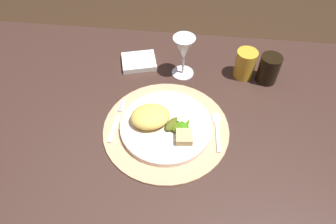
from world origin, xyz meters
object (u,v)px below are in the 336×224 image
Objects in this scene: dinner_plate at (166,126)px; wine_glass at (184,50)px; dining_table at (147,137)px; spoon at (217,124)px; napkin at (139,62)px; fork at (116,122)px; dark_tumbler at (269,69)px; amber_tumbler at (245,64)px.

dinner_plate is 1.80× the size of wine_glass.
dinner_plate is (0.07, -0.07, 0.16)m from dining_table.
dinner_plate is 1.85× the size of spoon.
napkin is (-0.13, 0.28, -0.01)m from dinner_plate.
fork is at bearing -126.20° from wine_glass.
wine_glass reaches higher than dark_tumbler.
napkin is at bearing 168.27° from wine_glass.
spoon is 0.28m from dark_tumbler.
napkin is 0.19m from wine_glass.
dark_tumbler is at bearing 27.96° from fork.
amber_tumbler reaches higher than spoon.
fork is 0.30m from spoon.
wine_glass is 0.21m from amber_tumbler.
dark_tumbler is (0.08, -0.01, -0.00)m from amber_tumbler.
dining_table is at bearing 40.60° from fork.
dinner_plate is 0.26m from wine_glass.
dining_table is 9.03× the size of wine_glass.
amber_tumbler is at bearing -2.88° from napkin.
wine_glass reaches higher than dining_table.
spoon is 0.97× the size of wine_glass.
fork is 0.32m from wine_glass.
napkin is at bearing 177.12° from amber_tumbler.
amber_tumbler is (0.31, 0.19, 0.19)m from dining_table.
dinner_plate is 0.35m from amber_tumbler.
dinner_plate is at bearing -131.80° from amber_tumbler.
spoon is at bearing -126.55° from dark_tumbler.
fork is 1.67× the size of amber_tumbler.
amber_tumbler is at bearing 169.12° from dark_tumbler.
napkin is 0.37m from amber_tumbler.
fork is 0.28m from napkin.
fork is at bearing -146.02° from amber_tumbler.
amber_tumbler is 0.08m from dark_tumbler.
wine_glass is (-0.12, 0.22, 0.09)m from spoon.
spoon is at bearing 10.91° from dinner_plate.
dinner_plate is 0.15m from spoon.
spoon is 0.25m from amber_tumbler.
dining_table is 0.27m from napkin.
amber_tumbler is at bearing 33.98° from fork.
amber_tumbler is at bearing 32.17° from dining_table.
dinner_plate is at bearing -42.26° from dining_table.
fork is at bearing -139.40° from dining_table.
napkin is 1.18× the size of amber_tumbler.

